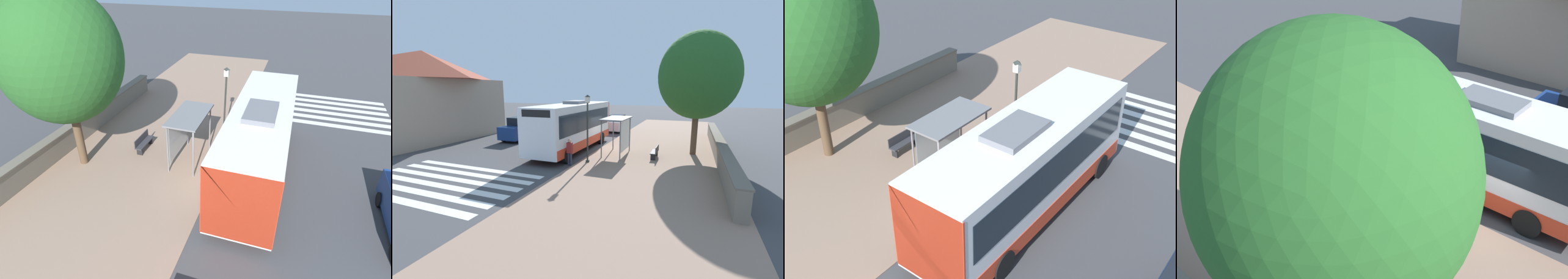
{
  "view_description": "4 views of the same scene",
  "coord_description": "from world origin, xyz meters",
  "views": [
    {
      "loc": [
        2.86,
        -11.03,
        9.25
      ],
      "look_at": [
        -1.48,
        1.92,
        1.16
      ],
      "focal_mm": 28.0,
      "sensor_mm": 36.0,
      "label": 1
    },
    {
      "loc": [
        -6.72,
        19.72,
        4.62
      ],
      "look_at": [
        -0.23,
        3.56,
        1.31
      ],
      "focal_mm": 24.0,
      "sensor_mm": 36.0,
      "label": 2
    },
    {
      "loc": [
        9.03,
        -10.45,
        11.58
      ],
      "look_at": [
        -0.18,
        1.62,
        2.29
      ],
      "focal_mm": 45.0,
      "sensor_mm": 36.0,
      "label": 3
    },
    {
      "loc": [
        -12.23,
        -5.74,
        10.7
      ],
      "look_at": [
        -0.07,
        4.64,
        1.62
      ],
      "focal_mm": 45.0,
      "sensor_mm": 36.0,
      "label": 4
    }
  ],
  "objects": [
    {
      "name": "pedestrian",
      "position": [
        0.16,
        5.61,
        0.98
      ],
      "size": [
        0.34,
        0.22,
        1.68
      ],
      "color": "#2D3347",
      "rests_on": "ground"
    },
    {
      "name": "crosswalk_stripes",
      "position": [
        5.0,
        10.67,
        0.0
      ],
      "size": [
        9.0,
        5.25,
        0.01
      ],
      "color": "silver",
      "rests_on": "ground"
    },
    {
      "name": "bus",
      "position": [
        1.79,
        1.66,
        1.96
      ],
      "size": [
        2.75,
        10.13,
        3.8
      ],
      "color": "white",
      "rests_on": "ground"
    },
    {
      "name": "bus_shelter",
      "position": [
        -1.88,
        1.74,
        2.19
      ],
      "size": [
        1.61,
        3.13,
        2.68
      ],
      "color": "slate",
      "rests_on": "ground"
    },
    {
      "name": "shade_tree",
      "position": [
        -6.92,
        -0.32,
        5.57
      ],
      "size": [
        5.44,
        5.44,
        8.58
      ],
      "color": "brown",
      "rests_on": "ground"
    },
    {
      "name": "sidewalk_plaza",
      "position": [
        -4.5,
        0.0,
        0.01
      ],
      "size": [
        9.0,
        44.0,
        0.02
      ],
      "color": "#937560",
      "rests_on": "ground"
    },
    {
      "name": "bench",
      "position": [
        -4.52,
        1.86,
        0.47
      ],
      "size": [
        0.4,
        1.57,
        0.88
      ],
      "color": "#333338",
      "rests_on": "ground"
    },
    {
      "name": "ground_plane",
      "position": [
        0.0,
        0.0,
        0.0
      ],
      "size": [
        120.0,
        120.0,
        0.0
      ],
      "primitive_type": "plane",
      "color": "#424244",
      "rests_on": "ground"
    },
    {
      "name": "background_building",
      "position": [
        16.48,
        2.45,
        4.19
      ],
      "size": [
        7.94,
        13.35,
        8.15
      ],
      "color": "tan",
      "rests_on": "ground"
    },
    {
      "name": "parked_car_behind_bus",
      "position": [
        1.26,
        -8.79,
        0.9
      ],
      "size": [
        1.9,
        4.06,
        1.85
      ],
      "color": "silver",
      "rests_on": "ground"
    },
    {
      "name": "street_lamp_near",
      "position": [
        -0.59,
        4.52,
        2.57
      ],
      "size": [
        0.28,
        0.28,
        4.34
      ],
      "color": "#2D332D",
      "rests_on": "ground"
    },
    {
      "name": "parked_car_far_lane",
      "position": [
        8.15,
        -0.54,
        1.03
      ],
      "size": [
        2.01,
        4.54,
        2.14
      ],
      "color": "navy",
      "rests_on": "ground"
    },
    {
      "name": "stone_wall",
      "position": [
        -8.55,
        0.0,
        0.66
      ],
      "size": [
        0.6,
        20.0,
        1.31
      ],
      "color": "slate",
      "rests_on": "ground"
    }
  ]
}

